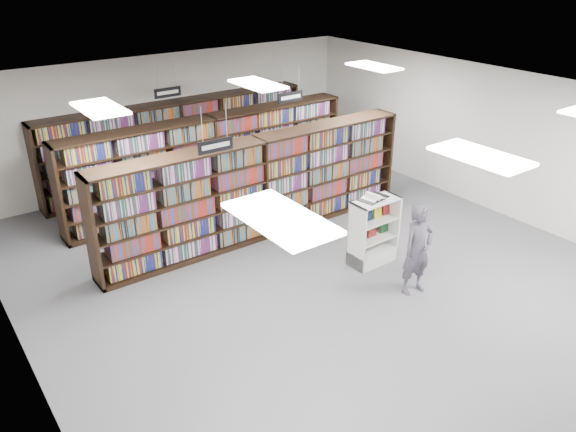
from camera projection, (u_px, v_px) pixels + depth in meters
floor at (320, 274)px, 10.42m from camera, size 12.00×12.00×0.00m
ceiling at (325, 103)px, 9.04m from camera, size 10.00×12.00×0.10m
wall_back at (172, 118)px, 14.12m from camera, size 10.00×0.10×3.20m
wall_left at (15, 286)px, 7.08m from camera, size 0.10×12.00×3.20m
wall_right at (498, 142)px, 12.38m from camera, size 0.10×12.00×3.20m
bookshelf_row_near at (260, 188)px, 11.43m from camera, size 7.00×0.60×2.10m
bookshelf_row_mid at (212, 161)px, 12.89m from camera, size 7.00×0.60×2.10m
bookshelf_row_far at (179, 142)px, 14.13m from camera, size 7.00×0.60×2.10m
aisle_sign_left at (215, 144)px, 9.27m from camera, size 0.65×0.02×0.80m
aisle_sign_right at (291, 96)px, 12.32m from camera, size 0.65×0.02×0.80m
aisle_sign_center at (168, 91)px, 12.72m from camera, size 0.65×0.02×0.80m
troffer_front_left at (281, 218)px, 5.28m from camera, size 0.60×1.20×0.04m
troffer_front_center at (481, 156)px, 6.87m from camera, size 0.60×1.20×0.04m
troffer_back_left at (100, 108)px, 8.93m from camera, size 0.60×1.20×0.04m
troffer_back_center at (258, 84)px, 10.52m from camera, size 0.60×1.20×0.04m
troffer_back_right at (374, 66)px, 12.11m from camera, size 0.60×1.20×0.04m
endcap_display at (372, 240)px, 10.66m from camera, size 0.94×0.48×1.30m
open_book at (374, 197)px, 10.29m from camera, size 0.62×0.43×0.13m
shopper at (418, 250)px, 9.54m from camera, size 0.64×0.45×1.65m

